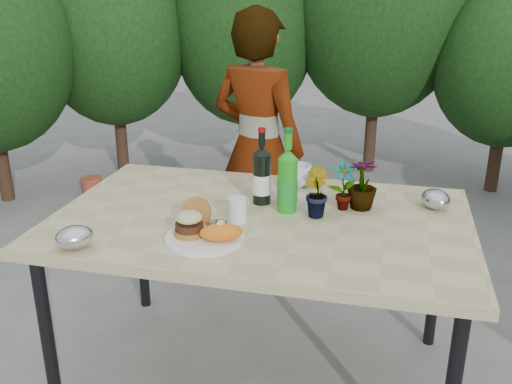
% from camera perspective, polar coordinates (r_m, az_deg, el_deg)
% --- Properties ---
extents(ground, '(80.00, 80.00, 0.00)m').
position_cam_1_polar(ground, '(2.60, 0.43, -17.84)').
color(ground, slate).
rests_on(ground, ground).
extents(patio_table, '(1.60, 1.00, 0.75)m').
position_cam_1_polar(patio_table, '(2.24, 0.48, -3.80)').
color(patio_table, tan).
rests_on(patio_table, ground).
extents(shrub_hedge, '(6.81, 5.20, 2.29)m').
position_cam_1_polar(shrub_hedge, '(3.71, 9.03, 13.21)').
color(shrub_hedge, '#382316').
rests_on(shrub_hedge, ground).
extents(dinner_plate, '(0.28, 0.28, 0.01)m').
position_cam_1_polar(dinner_plate, '(2.02, -5.17, -4.61)').
color(dinner_plate, white).
rests_on(dinner_plate, patio_table).
extents(burger_stack, '(0.11, 0.16, 0.11)m').
position_cam_1_polar(burger_stack, '(2.04, -6.52, -2.88)').
color(burger_stack, '#B7722D').
rests_on(burger_stack, dinner_plate).
extents(sweet_potato, '(0.17, 0.12, 0.06)m').
position_cam_1_polar(sweet_potato, '(1.97, -3.51, -4.05)').
color(sweet_potato, orange).
rests_on(sweet_potato, dinner_plate).
extents(grilled_veg, '(0.08, 0.05, 0.03)m').
position_cam_1_polar(grilled_veg, '(2.09, -3.93, -3.12)').
color(grilled_veg, olive).
rests_on(grilled_veg, dinner_plate).
extents(wine_bottle, '(0.08, 0.08, 0.32)m').
position_cam_1_polar(wine_bottle, '(2.31, 0.58, 1.60)').
color(wine_bottle, black).
rests_on(wine_bottle, patio_table).
extents(sparkling_water, '(0.08, 0.08, 0.34)m').
position_cam_1_polar(sparkling_water, '(2.23, 3.16, 1.04)').
color(sparkling_water, '#1D951B').
rests_on(sparkling_water, patio_table).
extents(plastic_cup, '(0.07, 0.07, 0.09)m').
position_cam_1_polar(plastic_cup, '(2.15, -1.88, -1.79)').
color(plastic_cup, white).
rests_on(plastic_cup, patio_table).
extents(seedling_left, '(0.13, 0.12, 0.21)m').
position_cam_1_polar(seedling_left, '(2.27, 8.72, 0.70)').
color(seedling_left, '#23521C').
rests_on(seedling_left, patio_table).
extents(seedling_mid, '(0.13, 0.14, 0.19)m').
position_cam_1_polar(seedling_mid, '(2.20, 5.96, -0.04)').
color(seedling_mid, '#20511C').
rests_on(seedling_mid, patio_table).
extents(seedling_right, '(0.15, 0.15, 0.21)m').
position_cam_1_polar(seedling_right, '(2.30, 10.61, 0.85)').
color(seedling_right, '#2A561D').
rests_on(seedling_right, patio_table).
extents(blue_bowl, '(0.13, 0.13, 0.10)m').
position_cam_1_polar(blue_bowl, '(2.53, 4.26, 1.65)').
color(blue_bowl, silver).
rests_on(blue_bowl, patio_table).
extents(foil_packet_left, '(0.17, 0.17, 0.08)m').
position_cam_1_polar(foil_packet_left, '(2.05, -17.69, -4.33)').
color(foil_packet_left, silver).
rests_on(foil_packet_left, patio_table).
extents(foil_packet_right, '(0.16, 0.17, 0.08)m').
position_cam_1_polar(foil_packet_right, '(2.39, 17.52, -0.67)').
color(foil_packet_right, '#B1B3B8').
rests_on(foil_packet_right, patio_table).
extents(person, '(0.63, 0.51, 1.50)m').
position_cam_1_polar(person, '(3.11, 0.18, 4.36)').
color(person, '#8E5A47').
rests_on(person, ground).
extents(terracotta_pot, '(0.17, 0.17, 0.14)m').
position_cam_1_polar(terracotta_pot, '(4.72, -16.09, 0.60)').
color(terracotta_pot, '#B2452E').
rests_on(terracotta_pot, ground).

